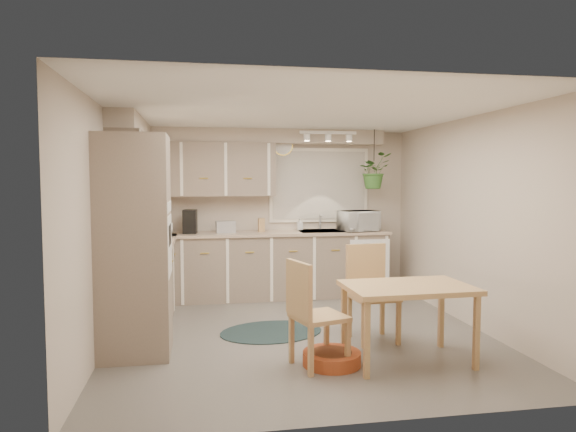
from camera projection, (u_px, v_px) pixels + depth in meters
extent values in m
plane|color=#5F5A53|center=(300.00, 334.00, 5.59)|extent=(4.20, 4.20, 0.00)
plane|color=white|center=(300.00, 112.00, 5.43)|extent=(4.20, 4.20, 0.00)
cube|color=#C0B09F|center=(273.00, 212.00, 7.57)|extent=(4.00, 0.04, 2.40)
cube|color=#C0B09F|center=(360.00, 251.00, 3.44)|extent=(4.00, 0.04, 2.40)
cube|color=#C0B09F|center=(106.00, 227.00, 5.17)|extent=(0.04, 4.20, 2.40)
cube|color=#C0B09F|center=(472.00, 222.00, 5.85)|extent=(0.04, 4.20, 2.40)
cube|color=gray|center=(146.00, 283.00, 6.13)|extent=(0.60, 1.85, 0.90)
cube|color=gray|center=(262.00, 266.00, 7.30)|extent=(3.60, 0.60, 0.90)
cube|color=tan|center=(147.00, 244.00, 6.10)|extent=(0.64, 1.89, 0.04)
cube|color=tan|center=(262.00, 234.00, 7.25)|extent=(3.64, 0.64, 0.04)
cube|color=gray|center=(135.00, 246.00, 4.87)|extent=(0.65, 0.65, 2.10)
cube|color=white|center=(169.00, 245.00, 4.92)|extent=(0.02, 0.56, 0.58)
cube|color=gray|center=(135.00, 168.00, 6.14)|extent=(0.35, 2.00, 0.75)
cube|color=gray|center=(204.00, 169.00, 7.19)|extent=(2.00, 0.35, 0.75)
cube|color=#C0B09F|center=(132.00, 128.00, 6.10)|extent=(0.30, 2.00, 0.20)
cube|color=#C0B09F|center=(260.00, 136.00, 7.32)|extent=(3.60, 0.30, 0.20)
cube|color=white|center=(142.00, 248.00, 5.54)|extent=(0.52, 0.58, 0.02)
cube|color=white|center=(139.00, 206.00, 5.50)|extent=(0.40, 0.60, 0.14)
cube|color=silver|center=(319.00, 185.00, 7.64)|extent=(1.40, 0.02, 1.00)
cube|color=white|center=(319.00, 185.00, 7.64)|extent=(1.50, 0.02, 1.10)
cube|color=#B1B5BA|center=(323.00, 234.00, 7.42)|extent=(0.70, 0.48, 0.10)
cube|color=white|center=(370.00, 269.00, 7.25)|extent=(0.58, 0.02, 0.83)
cube|color=white|center=(328.00, 133.00, 7.07)|extent=(0.80, 0.04, 0.04)
cylinder|color=gold|center=(283.00, 146.00, 7.50)|extent=(0.30, 0.03, 0.30)
cube|color=tan|center=(407.00, 323.00, 4.72)|extent=(1.16, 0.79, 0.71)
cube|color=tan|center=(319.00, 313.00, 4.59)|extent=(0.56, 0.56, 0.97)
cube|color=tan|center=(374.00, 294.00, 5.32)|extent=(0.50, 0.50, 0.99)
ellipsoid|color=black|center=(271.00, 332.00, 5.66)|extent=(1.27, 1.03, 0.01)
cylinder|color=#A64221|center=(332.00, 358.00, 4.65)|extent=(0.56, 0.56, 0.12)
imported|color=white|center=(359.00, 219.00, 7.39)|extent=(0.59, 0.42, 0.36)
imported|color=white|center=(300.00, 228.00, 7.51)|extent=(0.08, 0.18, 0.08)
imported|color=#396E2C|center=(374.00, 175.00, 7.38)|extent=(0.60, 0.63, 0.40)
cube|color=black|center=(190.00, 222.00, 7.08)|extent=(0.20, 0.24, 0.33)
cube|color=#B1B5BA|center=(226.00, 227.00, 7.19)|extent=(0.28, 0.18, 0.16)
cube|color=tan|center=(261.00, 225.00, 7.31)|extent=(0.09, 0.09, 0.19)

